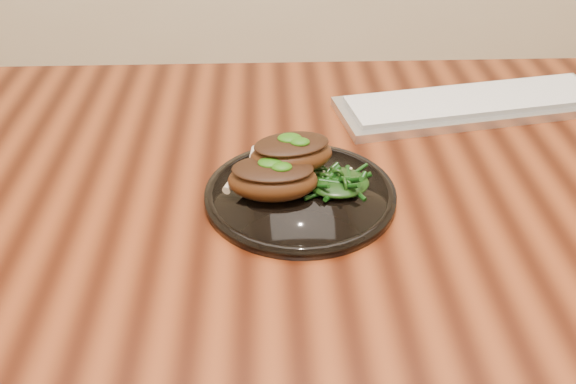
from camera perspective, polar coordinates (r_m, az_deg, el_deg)
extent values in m
cube|color=black|center=(0.94, 6.79, 0.81)|extent=(1.60, 0.80, 0.04)
cylinder|color=black|center=(0.85, 1.10, -0.28)|extent=(0.25, 0.25, 0.01)
torus|color=black|center=(0.85, 1.10, -0.18)|extent=(0.25, 0.25, 0.01)
cylinder|color=black|center=(0.85, 1.10, -0.03)|extent=(0.17, 0.17, 0.00)
ellipsoid|color=#43210C|center=(0.83, -1.36, 1.01)|extent=(0.12, 0.08, 0.05)
ellipsoid|color=black|center=(0.82, -1.37, 2.07)|extent=(0.11, 0.07, 0.01)
cylinder|color=#C3B29C|center=(0.85, -4.76, 1.16)|extent=(0.03, 0.06, 0.01)
ellipsoid|color=#123E06|center=(0.82, -1.38, 2.47)|extent=(0.03, 0.02, 0.01)
ellipsoid|color=#43210C|center=(0.85, 0.30, 3.28)|extent=(0.13, 0.10, 0.04)
ellipsoid|color=black|center=(0.84, 0.31, 4.28)|extent=(0.11, 0.08, 0.01)
cylinder|color=#C3B29C|center=(0.86, -3.14, 2.92)|extent=(0.02, 0.06, 0.01)
ellipsoid|color=#123E06|center=(0.84, 0.31, 4.67)|extent=(0.03, 0.02, 0.01)
ellipsoid|color=#123E06|center=(0.89, -1.12, 2.16)|extent=(0.08, 0.05, 0.00)
ellipsoid|color=black|center=(0.85, 4.44, 0.85)|extent=(0.08, 0.07, 0.02)
cube|color=silver|center=(1.13, 16.18, 7.39)|extent=(0.48, 0.22, 0.01)
cube|color=white|center=(1.12, 16.27, 7.90)|extent=(0.44, 0.18, 0.01)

